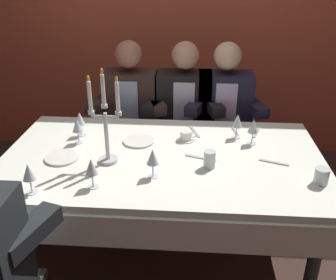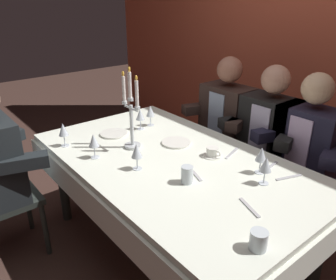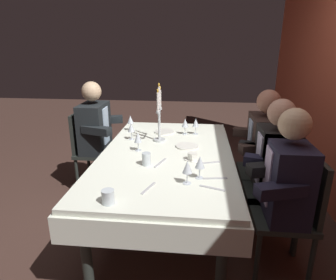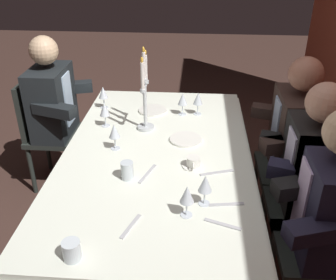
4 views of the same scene
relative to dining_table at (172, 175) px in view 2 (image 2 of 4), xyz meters
name	(u,v)px [view 2 (image 2 of 4)]	position (x,y,z in m)	size (l,w,h in m)	color
ground_plane	(172,250)	(0.00, 0.00, -0.62)	(12.00, 12.00, 0.00)	#412B24
back_wall	(323,38)	(0.00, 1.66, 0.73)	(6.00, 0.12, 2.70)	#BF5036
dining_table	(172,175)	(0.00, 0.00, 0.00)	(1.94, 1.14, 0.74)	white
candelabra	(131,117)	(-0.30, -0.10, 0.34)	(0.19, 0.11, 0.55)	silver
dinner_plate_0	(114,134)	(-0.58, -0.08, 0.13)	(0.20, 0.20, 0.01)	white
dinner_plate_1	(176,143)	(-0.16, 0.17, 0.13)	(0.20, 0.20, 0.01)	white
wine_glass_0	(266,165)	(0.55, 0.20, 0.23)	(0.07, 0.07, 0.16)	silver
wine_glass_1	(140,115)	(-0.54, 0.13, 0.24)	(0.07, 0.07, 0.16)	silver
wine_glass_2	(94,141)	(-0.32, -0.37, 0.23)	(0.07, 0.07, 0.16)	silver
wine_glass_3	(63,130)	(-0.62, -0.45, 0.23)	(0.07, 0.07, 0.16)	silver
wine_glass_4	(261,155)	(0.46, 0.28, 0.24)	(0.07, 0.07, 0.16)	silver
wine_glass_5	(137,152)	(-0.03, -0.25, 0.23)	(0.07, 0.07, 0.16)	silver
wine_glass_6	(150,112)	(-0.56, 0.24, 0.23)	(0.07, 0.07, 0.16)	silver
water_tumbler_0	(259,240)	(0.85, -0.25, 0.16)	(0.08, 0.08, 0.09)	silver
water_tumbler_1	(187,175)	(0.28, -0.12, 0.17)	(0.07, 0.07, 0.10)	silver
coffee_cup_0	(212,152)	(0.13, 0.22, 0.15)	(0.13, 0.12, 0.06)	white
spoon_0	(249,207)	(0.65, -0.05, 0.12)	(0.17, 0.02, 0.01)	#B7B7BC
knife_1	(232,153)	(0.19, 0.35, 0.12)	(0.19, 0.02, 0.01)	#B7B7BC
fork_2	(289,177)	(0.60, 0.36, 0.12)	(0.17, 0.02, 0.01)	#B7B7BC
knife_3	(194,173)	(0.23, -0.02, 0.12)	(0.19, 0.02, 0.01)	#B7B7BC
spoon_4	(270,167)	(0.46, 0.39, 0.12)	(0.17, 0.02, 0.01)	#B7B7BC
seated_diner_1	(227,116)	(-0.33, 0.89, 0.11)	(0.63, 0.48, 1.24)	#282E29
seated_diner_2	(269,131)	(0.10, 0.89, 0.11)	(0.63, 0.48, 1.24)	#282E29
seated_diner_3	(308,144)	(0.42, 0.89, 0.11)	(0.63, 0.48, 1.24)	#282E29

